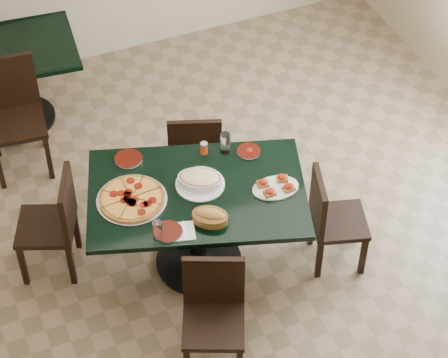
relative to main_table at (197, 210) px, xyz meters
name	(u,v)px	position (x,y,z in m)	size (l,w,h in m)	color
floor	(240,251)	(0.32, -0.01, -0.57)	(5.50, 5.50, 0.00)	brown
main_table	(197,210)	(0.00, 0.00, 0.00)	(1.70, 1.35, 0.75)	black
back_table	(10,71)	(-0.86, 2.10, -0.04)	(1.20, 0.92, 0.75)	black
chair_far	(195,150)	(0.24, 0.67, -0.09)	(0.51, 0.51, 0.85)	black
chair_near	(214,309)	(-0.19, -0.76, -0.10)	(0.52, 0.52, 0.85)	black
chair_right	(330,217)	(0.88, -0.32, -0.12)	(0.47, 0.47, 0.82)	black
chair_left	(56,220)	(-0.93, 0.36, -0.09)	(0.52, 0.52, 0.86)	black
back_chair_near	(13,109)	(-0.94, 1.59, -0.03)	(0.50, 0.50, 0.96)	black
pepperoni_pizza	(132,199)	(-0.43, 0.09, 0.20)	(0.48, 0.48, 0.04)	silver
lasagna_casserole	(200,180)	(0.04, 0.05, 0.23)	(0.36, 0.34, 0.09)	silver
bread_basket	(210,216)	(-0.02, -0.28, 0.22)	(0.29, 0.27, 0.10)	brown
bruschetta_platter	(276,186)	(0.51, -0.18, 0.21)	(0.35, 0.25, 0.05)	silver
side_plate_near	(168,232)	(-0.31, -0.28, 0.19)	(0.19, 0.19, 0.02)	silver
side_plate_far_r	(249,151)	(0.48, 0.23, 0.19)	(0.17, 0.17, 0.03)	silver
side_plate_far_l	(129,159)	(-0.33, 0.48, 0.19)	(0.20, 0.20, 0.02)	silver
napkin_setting	(182,231)	(-0.22, -0.30, 0.18)	(0.20, 0.20, 0.01)	white
water_glass_a	(225,143)	(0.33, 0.30, 0.26)	(0.07, 0.07, 0.16)	white
water_glass_b	(158,230)	(-0.38, -0.29, 0.25)	(0.06, 0.06, 0.14)	white
pepper_shaker	(204,148)	(0.19, 0.34, 0.23)	(0.05, 0.05, 0.09)	#B03312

